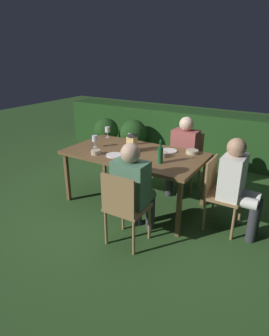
% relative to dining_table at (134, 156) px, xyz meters
% --- Properties ---
extents(ground_plane, '(16.00, 16.00, 0.00)m').
position_rel_dining_table_xyz_m(ground_plane, '(0.00, 0.00, -0.71)').
color(ground_plane, '#2D5123').
extents(dining_table, '(1.85, 1.01, 0.76)m').
position_rel_dining_table_xyz_m(dining_table, '(0.00, 0.00, 0.00)').
color(dining_table, brown).
rests_on(dining_table, ground).
extents(chair_head_far, '(0.40, 0.42, 0.87)m').
position_rel_dining_table_xyz_m(chair_head_far, '(1.17, 0.00, -0.22)').
color(chair_head_far, '#937047').
rests_on(chair_head_far, ground).
extents(person_in_cream, '(0.48, 0.38, 1.15)m').
position_rel_dining_table_xyz_m(person_in_cream, '(1.37, 0.00, -0.07)').
color(person_in_cream, white).
rests_on(person_in_cream, ground).
extents(chair_side_left_b, '(0.42, 0.40, 0.87)m').
position_rel_dining_table_xyz_m(chair_side_left_b, '(0.42, -0.89, -0.22)').
color(chair_side_left_b, '#937047').
rests_on(chair_side_left_b, ground).
extents(person_in_green, '(0.38, 0.47, 1.15)m').
position_rel_dining_table_xyz_m(person_in_green, '(0.42, -0.70, -0.07)').
color(person_in_green, '#4C7A5B').
rests_on(person_in_green, ground).
extents(chair_side_right_b, '(0.42, 0.40, 0.87)m').
position_rel_dining_table_xyz_m(chair_side_right_b, '(0.42, 0.89, -0.22)').
color(chair_side_right_b, '#937047').
rests_on(chair_side_right_b, ground).
extents(person_in_rust, '(0.38, 0.47, 1.15)m').
position_rel_dining_table_xyz_m(person_in_rust, '(0.42, 0.70, -0.07)').
color(person_in_rust, '#9E4C47').
rests_on(person_in_rust, ground).
extents(lantern_centerpiece, '(0.15, 0.15, 0.27)m').
position_rel_dining_table_xyz_m(lantern_centerpiece, '(-0.05, 0.01, 0.20)').
color(lantern_centerpiece, black).
rests_on(lantern_centerpiece, dining_table).
extents(green_bottle_on_table, '(0.07, 0.07, 0.29)m').
position_rel_dining_table_xyz_m(green_bottle_on_table, '(0.47, -0.18, 0.16)').
color(green_bottle_on_table, '#195128').
rests_on(green_bottle_on_table, dining_table).
extents(wine_glass_a, '(0.08, 0.08, 0.17)m').
position_rel_dining_table_xyz_m(wine_glass_a, '(-0.60, -0.09, 0.17)').
color(wine_glass_a, silver).
rests_on(wine_glass_a, dining_table).
extents(wine_glass_b, '(0.08, 0.08, 0.17)m').
position_rel_dining_table_xyz_m(wine_glass_b, '(-0.75, 0.41, 0.17)').
color(wine_glass_b, silver).
rests_on(wine_glass_b, dining_table).
extents(wine_glass_c, '(0.08, 0.08, 0.17)m').
position_rel_dining_table_xyz_m(wine_glass_c, '(-0.22, 0.26, 0.17)').
color(wine_glass_c, silver).
rests_on(wine_glass_c, dining_table).
extents(plate_a, '(0.23, 0.23, 0.01)m').
position_rel_dining_table_xyz_m(plate_a, '(0.37, 0.27, 0.06)').
color(plate_a, white).
rests_on(plate_a, dining_table).
extents(plate_b, '(0.23, 0.23, 0.01)m').
position_rel_dining_table_xyz_m(plate_b, '(-0.15, -0.25, 0.06)').
color(plate_b, white).
rests_on(plate_b, dining_table).
extents(bowl_olives, '(0.13, 0.13, 0.06)m').
position_rel_dining_table_xyz_m(bowl_olives, '(-0.39, -0.33, 0.08)').
color(bowl_olives, '#BCAD8E').
rests_on(bowl_olives, dining_table).
extents(bowl_bread, '(0.13, 0.13, 0.06)m').
position_rel_dining_table_xyz_m(bowl_bread, '(0.40, 0.04, 0.08)').
color(bowl_bread, '#BCAD8E').
rests_on(bowl_bread, dining_table).
extents(bowl_salad, '(0.16, 0.16, 0.05)m').
position_rel_dining_table_xyz_m(bowl_salad, '(0.68, 0.36, 0.08)').
color(bowl_salad, '#BCAD8E').
rests_on(bowl_salad, dining_table).
extents(hedge_backdrop, '(5.94, 0.64, 0.92)m').
position_rel_dining_table_xyz_m(hedge_backdrop, '(0.00, 2.36, -0.24)').
color(hedge_backdrop, '#1E4219').
rests_on(hedge_backdrop, ground).
extents(potted_plant_by_hedge, '(0.51, 0.51, 0.74)m').
position_rel_dining_table_xyz_m(potted_plant_by_hedge, '(-1.67, 1.60, -0.26)').
color(potted_plant_by_hedge, brown).
rests_on(potted_plant_by_hedge, ground).
extents(potted_plant_corner, '(0.55, 0.55, 0.76)m').
position_rel_dining_table_xyz_m(potted_plant_corner, '(-1.06, 1.69, -0.27)').
color(potted_plant_corner, brown).
rests_on(potted_plant_corner, ground).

